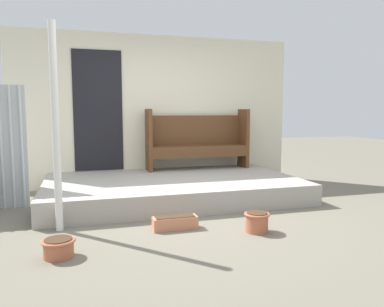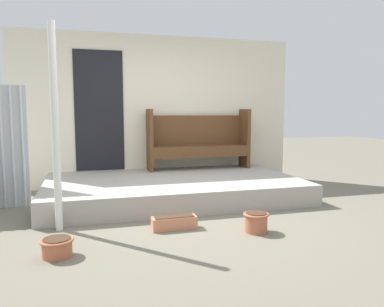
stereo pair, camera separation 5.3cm
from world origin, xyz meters
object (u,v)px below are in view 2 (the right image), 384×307
object	(u,v)px
support_post	(55,128)
bench	(198,139)
flower_pot_middle	(256,221)
planter_box_rect	(174,223)
flower_pot_left	(57,246)

from	to	relation	value
support_post	bench	size ratio (longest dim) A/B	1.25
support_post	flower_pot_middle	world-z (taller)	support_post
support_post	flower_pot_middle	distance (m)	2.38
flower_pot_middle	support_post	bearing A→B (deg)	162.26
support_post	planter_box_rect	world-z (taller)	support_post
flower_pot_left	planter_box_rect	size ratio (longest dim) A/B	0.61
flower_pot_middle	planter_box_rect	world-z (taller)	flower_pot_middle
flower_pot_left	flower_pot_middle	bearing A→B (deg)	4.11
support_post	planter_box_rect	xyz separation A→B (m)	(1.22, -0.32, -1.05)
flower_pot_middle	bench	bearing A→B (deg)	86.83
support_post	flower_pot_middle	bearing A→B (deg)	-17.74
bench	flower_pot_middle	size ratio (longest dim) A/B	6.37
bench	planter_box_rect	distance (m)	2.64
support_post	bench	xyz separation A→B (m)	(2.20, 2.03, -0.30)
bench	flower_pot_left	bearing A→B (deg)	-127.31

